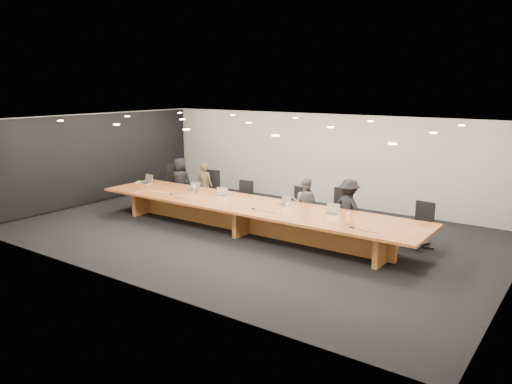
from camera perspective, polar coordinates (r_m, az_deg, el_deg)
ground at (r=12.71m, az=-0.78°, el=-4.65°), size 12.00×12.00×0.00m
back_wall at (r=15.74m, az=7.81°, el=3.75°), size 12.00×0.02×2.80m
left_wall_panel at (r=16.54m, az=-17.72°, el=3.60°), size 0.08×7.84×2.74m
conference_table at (r=12.57m, az=-0.79°, el=-2.37°), size 9.00×1.80×0.75m
chair_far_left at (r=16.03m, az=-9.73°, el=0.92°), size 0.74×0.74×1.19m
chair_left at (r=14.97m, az=-5.44°, el=0.25°), size 0.71×0.71×1.20m
chair_mid_left at (r=14.16m, az=-1.46°, el=-0.74°), size 0.62×0.62×1.02m
chair_mid_right at (r=13.33m, az=4.42°, el=-1.58°), size 0.65×0.65×1.03m
chair_right at (r=12.57m, az=9.49°, el=-2.22°), size 0.63×0.63×1.18m
chair_far_right at (r=12.05m, az=18.27°, el=-3.58°), size 0.60×0.60×1.07m
person_a at (r=15.62m, az=-8.63°, el=1.18°), size 0.83×0.67×1.47m
person_b at (r=14.93m, az=-5.84°, el=0.68°), size 0.54×0.38×1.43m
person_c at (r=12.97m, az=5.63°, el=-1.28°), size 0.74×0.63×1.34m
person_d at (r=12.42m, az=10.53°, el=-1.81°), size 1.02×0.71×1.44m
laptop_a at (r=15.38m, az=-12.53°, el=1.45°), size 0.39×0.31×0.28m
laptop_b at (r=14.06m, az=-7.26°, el=0.61°), size 0.35×0.27×0.26m
laptop_c at (r=13.38m, az=-3.99°, el=0.01°), size 0.35×0.31×0.23m
laptop_d at (r=12.35m, az=3.09°, el=-0.97°), size 0.36×0.30×0.24m
laptop_e at (r=11.61m, az=8.71°, el=-1.95°), size 0.35×0.29×0.24m
water_bottle at (r=13.82m, az=-7.08°, el=0.35°), size 0.08×0.08×0.23m
amber_mug at (r=13.80m, az=-6.80°, el=0.08°), size 0.11×0.11×0.11m
paper_cup_near at (r=12.21m, az=3.62°, el=-1.49°), size 0.11×0.11×0.10m
paper_cup_far at (r=11.47m, az=10.49°, el=-2.56°), size 0.11×0.11×0.10m
notepad at (r=15.61m, az=-13.17°, el=1.07°), size 0.26×0.23×0.01m
lime_gadget at (r=15.60m, az=-13.17°, el=1.14°), size 0.19×0.13×0.03m
av_box at (r=14.36m, az=-13.50°, el=0.14°), size 0.23×0.20×0.03m
mic_left at (r=13.69m, az=-9.73°, el=-0.28°), size 0.16×0.16×0.03m
mic_center at (r=12.01m, az=-0.34°, el=-1.87°), size 0.13×0.13×0.03m
mic_right at (r=10.63m, az=10.82°, el=-3.95°), size 0.16×0.16×0.03m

